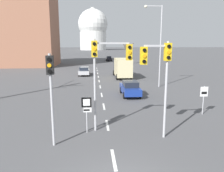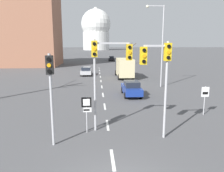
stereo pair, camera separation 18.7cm
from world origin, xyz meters
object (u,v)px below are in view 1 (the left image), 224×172
Objects in this scene: delivery_truck at (122,67)px; sedan_near_left at (84,71)px; speed_limit_sign at (204,95)px; sedan_mid_centre at (130,88)px; traffic_signal_near_left at (51,83)px; traffic_signal_near_right at (159,66)px; sedan_near_right at (109,58)px; traffic_signal_centre_tall at (106,62)px; route_sign_post at (87,108)px; street_lamp_right at (158,39)px.

sedan_near_left is at bearing 152.28° from delivery_truck.
sedan_mid_centre is at bearing 124.05° from speed_limit_sign.
traffic_signal_near_left is at bearing -91.34° from sedan_near_left.
traffic_signal_near_right is at bearing -79.05° from sedan_near_left.
traffic_signal_near_left is at bearing -97.06° from sedan_near_right.
speed_limit_sign is 0.53× the size of sedan_mid_centre.
traffic_signal_near_right is at bearing 4.76° from traffic_signal_near_left.
delivery_truck is (-3.67, 19.49, 0.19)m from speed_limit_sign.
traffic_signal_near_right is 27.37m from sedan_near_left.
traffic_signal_near_left is 11.61m from speed_limit_sign.
delivery_truck is at bearing 100.65° from speed_limit_sign.
traffic_signal_centre_tall is 1.03× the size of traffic_signal_near_right.
traffic_signal_centre_tall is 1.16× the size of traffic_signal_near_left.
sedan_near_right is 49.40m from sedan_mid_centre.
delivery_truck is at bearing 87.23° from traffic_signal_near_right.
route_sign_post is 0.51× the size of sedan_near_right.
delivery_truck is (3.96, 21.96, -2.62)m from traffic_signal_centre_tall.
street_lamp_right is (10.26, 15.72, 2.57)m from traffic_signal_near_left.
sedan_near_right is 1.07× the size of sedan_mid_centre.
street_lamp_right reaches higher than sedan_near_left.
traffic_signal_centre_tall is at bearing -84.74° from sedan_near_left.
sedan_near_right is at bearing 84.43° from route_sign_post.
traffic_signal_near_right is 60.09m from sedan_near_right.
traffic_signal_near_left is 1.17× the size of sedan_mid_centre.
sedan_near_left is 0.97× the size of sedan_near_right.
delivery_truck is at bearing 73.80° from traffic_signal_near_left.
street_lamp_right is 2.38× the size of sedan_mid_centre.
traffic_signal_centre_tall is 2.53× the size of speed_limit_sign.
traffic_signal_near_left is 0.68× the size of delivery_truck.
traffic_signal_near_left reaches higher than sedan_mid_centre.
traffic_signal_near_left is at bearing -118.63° from sedan_mid_centre.
traffic_signal_near_left is 24.89m from delivery_truck.
street_lamp_right is (8.52, 14.17, 4.45)m from route_sign_post.
traffic_signal_near_left reaches higher than sedan_near_left.
traffic_signal_centre_tall is 3.62m from traffic_signal_near_left.
sedan_mid_centre is at bearing 88.64° from traffic_signal_near_right.
route_sign_post reaches higher than speed_limit_sign.
traffic_signal_centre_tall is 0.79× the size of delivery_truck.
speed_limit_sign is at bearing -79.35° from delivery_truck.
delivery_truck is at bearing -90.87° from sedan_near_right.
street_lamp_right is at bearing 62.21° from traffic_signal_centre_tall.
delivery_truck is at bearing -27.72° from sedan_near_left.
street_lamp_right reaches higher than traffic_signal_centre_tall.
traffic_signal_centre_tall is at bearing -117.79° from street_lamp_right.
sedan_near_left is (0.64, 27.14, -2.67)m from traffic_signal_near_left.
route_sign_post is at bearing -162.50° from speed_limit_sign.
speed_limit_sign is at bearing -66.41° from sedan_near_left.
street_lamp_right is 45.11m from sedan_near_right.
traffic_signal_near_left is 1.09× the size of sedan_near_right.
traffic_signal_near_right reaches higher than sedan_near_left.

